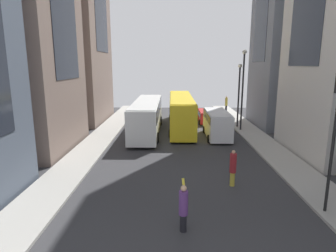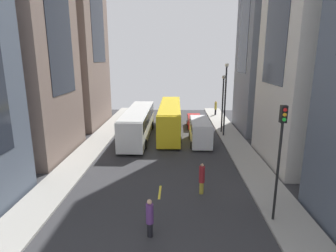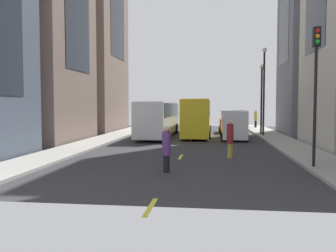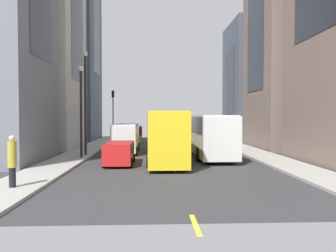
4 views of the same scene
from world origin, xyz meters
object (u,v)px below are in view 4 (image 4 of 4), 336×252
Objects in this scene: delivery_van_white at (126,136)px; pedestrian_crossing_mid at (164,132)px; car_red_0 at (119,152)px; city_bus_white at (207,131)px; pedestrian_waiting_curb at (141,133)px; traffic_light_near_corner at (113,106)px; pedestrian_walking_far at (12,160)px; streetcar_yellow at (165,131)px.

pedestrian_crossing_mid is (-3.96, -16.30, -0.41)m from delivery_van_white.
city_bus_white is at bearing -141.57° from car_red_0.
traffic_light_near_corner is at bearing -43.33° from pedestrian_waiting_curb.
car_red_0 is 0.63× the size of traffic_light_near_corner.
delivery_van_white is 2.85× the size of pedestrian_crossing_mid.
city_bus_white is 3.14× the size of car_red_0.
pedestrian_walking_far is (3.90, 7.75, 0.48)m from car_red_0.
pedestrian_waiting_curb is 6.08m from traffic_light_near_corner.
streetcar_yellow is 12.95m from pedestrian_walking_far.
city_bus_white is 0.93× the size of streetcar_yellow.
delivery_van_white reaches higher than pedestrian_waiting_curb.
delivery_van_white is at bearing 101.12° from traffic_light_near_corner.
delivery_van_white is 11.56m from pedestrian_waiting_curb.
pedestrian_walking_far is (10.73, 13.17, -0.64)m from city_bus_white.
streetcar_yellow is 3.39× the size of car_red_0.
delivery_van_white is at bearing -15.44° from city_bus_white.
pedestrian_walking_far is 27.01m from pedestrian_waiting_curb.
pedestrian_waiting_curb is at bearing 139.22° from traffic_light_near_corner.
city_bus_white is 8.79m from car_red_0.
delivery_van_white is at bearing 83.14° from pedestrian_waiting_curb.
pedestrian_waiting_curb is at bearing -94.31° from delivery_van_white.
pedestrian_walking_far reaches higher than pedestrian_waiting_curb.
streetcar_yellow is at bearing 33.26° from city_bus_white.
traffic_light_near_corner reaches higher than car_red_0.
pedestrian_crossing_mid is at bearing -103.66° from delivery_van_white.
pedestrian_walking_far is at bearing 56.64° from streetcar_yellow.
streetcar_yellow is 2.33× the size of delivery_van_white.
city_bus_white is 2.16× the size of delivery_van_white.
delivery_van_white reaches higher than car_red_0.
city_bus_white is at bearing -117.87° from pedestrian_walking_far.
pedestrian_crossing_mid is at bearing -125.44° from pedestrian_waiting_curb.
pedestrian_crossing_mid is at bearing -91.64° from streetcar_yellow.
pedestrian_walking_far is 1.05× the size of pedestrian_waiting_curb.
city_bus_white is 5.92× the size of pedestrian_waiting_curb.
pedestrian_crossing_mid is (3.03, -18.23, -0.90)m from city_bus_white.
delivery_van_white is 2.62× the size of pedestrian_walking_far.
delivery_van_white is 16.78m from pedestrian_crossing_mid.
pedestrian_waiting_curb is (6.12, -13.45, -0.86)m from city_bus_white.
car_red_0 is at bearing 38.43° from city_bus_white.
city_bus_white reaches higher than car_red_0.
delivery_van_white is at bearing -88.74° from car_red_0.
pedestrian_crossing_mid reaches higher than car_red_0.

